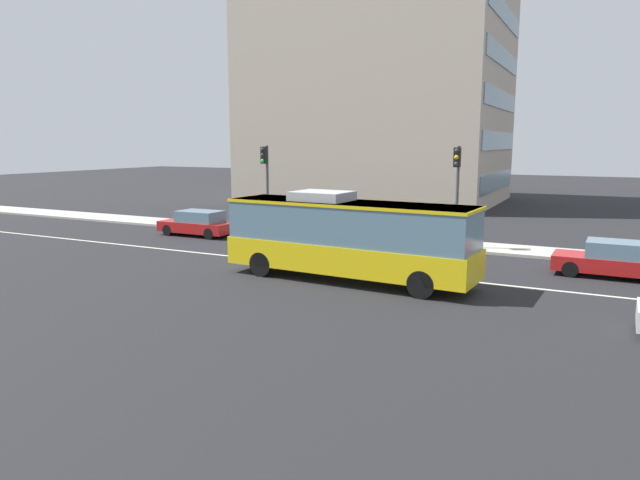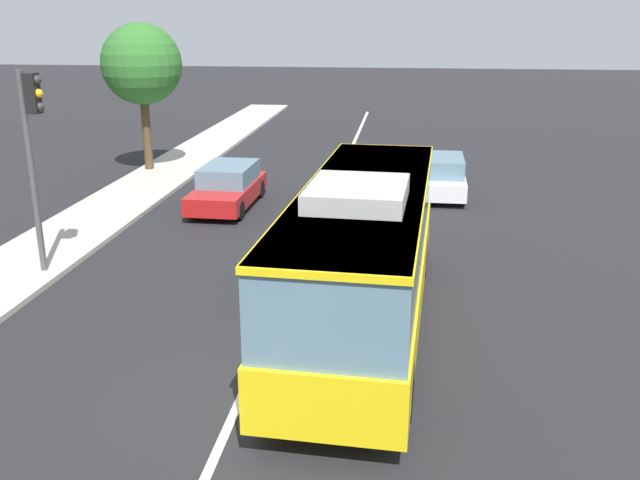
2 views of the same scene
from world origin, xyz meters
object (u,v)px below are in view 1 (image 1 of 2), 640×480
(transit_bus, at_px, (348,235))
(sedan_red, at_px, (615,260))
(traffic_light_near_corner, at_px, (457,179))
(traffic_light_mid_block, at_px, (266,174))
(sedan_red_ahead, at_px, (198,223))

(transit_bus, height_order, sedan_red, transit_bus)
(traffic_light_near_corner, height_order, traffic_light_mid_block, same)
(sedan_red, relative_size, traffic_light_mid_block, 0.87)
(sedan_red, height_order, sedan_red_ahead, same)
(sedan_red, distance_m, traffic_light_mid_block, 18.58)
(sedan_red_ahead, bearing_deg, transit_bus, 153.46)
(transit_bus, xyz_separation_m, sedan_red_ahead, (-12.30, 6.20, -1.09))
(sedan_red, distance_m, traffic_light_near_corner, 8.27)
(transit_bus, bearing_deg, traffic_light_mid_block, 140.56)
(sedan_red, bearing_deg, sedan_red_ahead, -1.08)
(traffic_light_near_corner, bearing_deg, transit_bus, -14.80)
(sedan_red_ahead, distance_m, traffic_light_near_corner, 14.91)
(transit_bus, height_order, sedan_red_ahead, transit_bus)
(traffic_light_mid_block, bearing_deg, sedan_red_ahead, -57.69)
(transit_bus, distance_m, sedan_red_ahead, 13.82)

